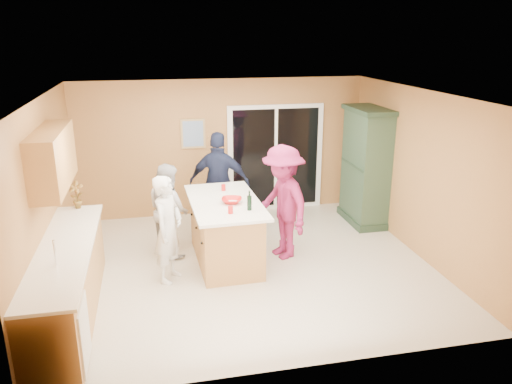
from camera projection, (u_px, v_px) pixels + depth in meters
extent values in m
plane|color=beige|center=(248.00, 266.00, 7.64)|extent=(5.50, 5.50, 0.00)
cube|color=silver|center=(247.00, 95.00, 6.84)|extent=(5.50, 5.00, 0.10)
cube|color=tan|center=(222.00, 148.00, 9.57)|extent=(5.50, 0.10, 2.60)
cube|color=tan|center=(296.00, 257.00, 4.92)|extent=(5.50, 0.10, 2.60)
cube|color=tan|center=(47.00, 197.00, 6.70)|extent=(0.10, 5.00, 2.60)
cube|color=tan|center=(420.00, 174.00, 7.79)|extent=(0.10, 5.00, 2.60)
cube|color=#B78247|center=(68.00, 283.00, 6.18)|extent=(0.60, 3.00, 0.90)
cube|color=silver|center=(55.00, 337.00, 5.17)|extent=(0.62, 0.60, 0.72)
cube|color=white|center=(65.00, 248.00, 6.04)|extent=(0.65, 3.05, 0.04)
cylinder|color=silver|center=(55.00, 253.00, 5.52)|extent=(0.02, 0.02, 0.30)
cube|color=#B78247|center=(53.00, 159.00, 6.37)|extent=(0.35, 1.60, 0.75)
cube|color=white|center=(275.00, 158.00, 9.83)|extent=(1.90, 0.05, 2.10)
cube|color=black|center=(276.00, 158.00, 9.81)|extent=(1.70, 0.03, 1.94)
cube|color=white|center=(276.00, 158.00, 9.81)|extent=(0.06, 0.04, 1.94)
cube|color=silver|center=(283.00, 160.00, 9.85)|extent=(0.02, 0.03, 0.12)
cube|color=tan|center=(193.00, 134.00, 9.35)|extent=(0.46, 0.03, 0.56)
cube|color=#4F75A4|center=(193.00, 134.00, 9.34)|extent=(0.38, 0.02, 0.48)
cube|color=#B78247|center=(225.00, 232.00, 7.68)|extent=(0.91, 1.70, 0.95)
cube|color=white|center=(225.00, 202.00, 7.53)|extent=(1.08, 1.92, 0.04)
cube|color=black|center=(226.00, 257.00, 7.81)|extent=(0.83, 1.61, 0.11)
cube|color=#233927|center=(362.00, 218.00, 9.43)|extent=(0.60, 1.13, 0.13)
cube|color=#354F35|center=(366.00, 167.00, 9.12)|extent=(0.53, 1.06, 2.00)
cube|color=#233927|center=(370.00, 110.00, 8.80)|extent=(0.62, 1.17, 0.09)
imported|color=white|center=(168.00, 229.00, 7.00)|extent=(0.60, 0.68, 1.56)
imported|color=#AFAFB2|center=(169.00, 210.00, 7.87)|extent=(0.81, 0.89, 1.49)
imported|color=#1B1D3C|center=(219.00, 183.00, 8.69)|extent=(1.14, 0.74, 1.81)
imported|color=#8B1E4B|center=(283.00, 202.00, 7.73)|extent=(0.98, 1.31, 1.80)
imported|color=red|center=(232.00, 200.00, 7.42)|extent=(0.37, 0.37, 0.07)
imported|color=#BB3012|center=(76.00, 195.00, 7.29)|extent=(0.23, 0.16, 0.41)
cylinder|color=red|center=(223.00, 187.00, 7.99)|extent=(0.09, 0.09, 0.10)
cylinder|color=red|center=(230.00, 210.00, 6.98)|extent=(0.08, 0.08, 0.10)
cylinder|color=black|center=(249.00, 203.00, 7.10)|extent=(0.07, 0.07, 0.21)
cylinder|color=black|center=(249.00, 193.00, 7.05)|extent=(0.02, 0.02, 0.08)
cylinder|color=white|center=(235.00, 201.00, 7.50)|extent=(0.22, 0.22, 0.01)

